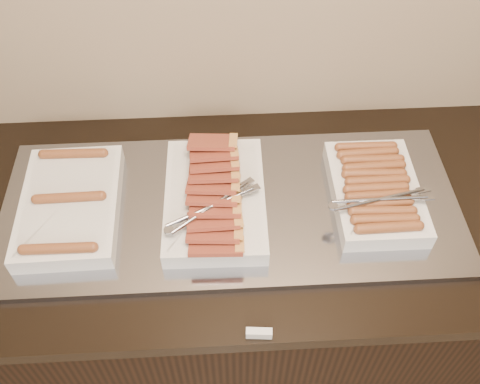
# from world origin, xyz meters

# --- Properties ---
(counter) EXTENTS (2.06, 0.76, 0.90)m
(counter) POSITION_xyz_m (0.00, 2.13, 0.45)
(counter) COLOR black
(counter) RESTS_ON ground
(warming_tray) EXTENTS (1.20, 0.50, 0.02)m
(warming_tray) POSITION_xyz_m (0.03, 2.13, 0.91)
(warming_tray) COLOR gray
(warming_tray) RESTS_ON counter
(dish_left) EXTENTS (0.25, 0.37, 0.07)m
(dish_left) POSITION_xyz_m (-0.38, 2.13, 0.95)
(dish_left) COLOR silver
(dish_left) RESTS_ON warming_tray
(dish_center) EXTENTS (0.27, 0.41, 0.10)m
(dish_center) POSITION_xyz_m (-0.01, 2.13, 0.95)
(dish_center) COLOR silver
(dish_center) RESTS_ON warming_tray
(dish_right) EXTENTS (0.27, 0.33, 0.08)m
(dish_right) POSITION_xyz_m (0.41, 2.13, 0.96)
(dish_right) COLOR silver
(dish_right) RESTS_ON warming_tray
(label_holder) EXTENTS (0.06, 0.02, 0.02)m
(label_holder) POSITION_xyz_m (0.07, 1.77, 0.91)
(label_holder) COLOR silver
(label_holder) RESTS_ON counter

